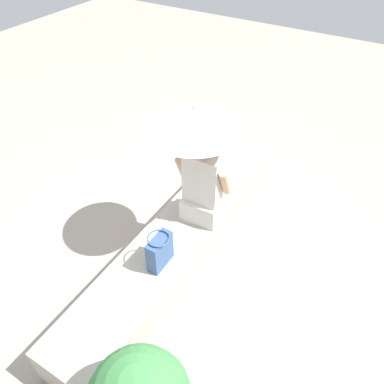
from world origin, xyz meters
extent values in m
plane|color=#9E9384|center=(0.00, 0.00, 0.00)|extent=(14.00, 14.00, 0.00)
cube|color=#A8A093|center=(0.00, 0.00, 0.20)|extent=(3.12, 0.53, 0.40)
cube|color=beige|center=(0.20, -0.10, 0.51)|extent=(0.30, 0.36, 0.22)
cube|color=beige|center=(0.20, -0.10, 0.86)|extent=(0.22, 0.33, 0.48)
sphere|color=tan|center=(0.20, -0.10, 1.20)|extent=(0.20, 0.20, 0.20)
cylinder|color=tan|center=(0.19, 0.10, 0.88)|extent=(0.20, 0.08, 0.32)
cylinder|color=tan|center=(0.22, -0.30, 0.88)|extent=(0.20, 0.08, 0.32)
cylinder|color=#B7B7BC|center=(0.16, -0.03, 0.96)|extent=(0.02, 0.02, 1.12)
cone|color=silver|center=(0.16, -0.03, 1.43)|extent=(0.78, 0.78, 0.18)
sphere|color=#B7B7BC|center=(0.16, -0.03, 1.54)|extent=(0.03, 0.03, 0.03)
cube|color=#335184|center=(-0.46, -0.08, 0.55)|extent=(0.25, 0.10, 0.29)
torus|color=#335184|center=(-0.46, -0.08, 0.71)|extent=(0.18, 0.18, 0.01)
camera|label=1|loc=(-1.99, -1.30, 2.89)|focal=35.05mm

